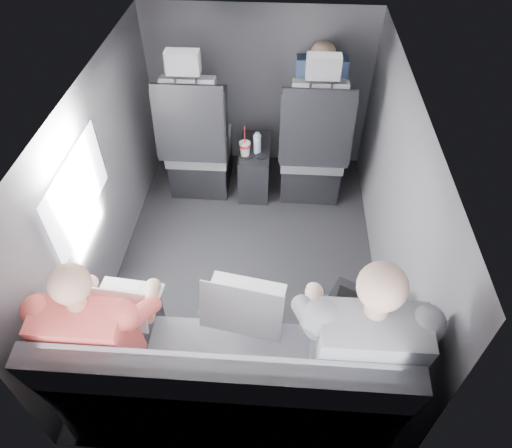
# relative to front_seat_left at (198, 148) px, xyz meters

# --- Properties ---
(floor) EXTENTS (2.60, 2.60, 0.00)m
(floor) POSITION_rel_front_seat_left_xyz_m (0.45, -0.84, -0.40)
(floor) COLOR black
(floor) RESTS_ON ground
(ceiling) EXTENTS (2.60, 2.60, 0.00)m
(ceiling) POSITION_rel_front_seat_left_xyz_m (0.45, -0.84, 0.95)
(ceiling) COLOR #B2B2AD
(ceiling) RESTS_ON panel_back
(panel_left) EXTENTS (0.02, 2.60, 1.35)m
(panel_left) POSITION_rel_front_seat_left_xyz_m (-0.45, -0.84, 0.27)
(panel_left) COLOR #56565B
(panel_left) RESTS_ON floor
(panel_right) EXTENTS (0.02, 2.60, 1.35)m
(panel_right) POSITION_rel_front_seat_left_xyz_m (1.35, -0.84, 0.27)
(panel_right) COLOR #56565B
(panel_right) RESTS_ON floor
(panel_front) EXTENTS (1.80, 0.02, 1.35)m
(panel_front) POSITION_rel_front_seat_left_xyz_m (0.45, 0.46, 0.27)
(panel_front) COLOR #56565B
(panel_front) RESTS_ON floor
(panel_back) EXTENTS (1.80, 0.02, 1.35)m
(panel_back) POSITION_rel_front_seat_left_xyz_m (0.45, -2.14, 0.27)
(panel_back) COLOR #56565B
(panel_back) RESTS_ON floor
(side_window) EXTENTS (0.02, 0.75, 0.42)m
(side_window) POSITION_rel_front_seat_left_xyz_m (-0.43, -1.14, 0.50)
(side_window) COLOR white
(side_window) RESTS_ON panel_left
(seatbelt) EXTENTS (0.35, 0.11, 0.59)m
(seatbelt) POSITION_rel_front_seat_left_xyz_m (0.90, -0.17, 0.40)
(seatbelt) COLOR black
(seatbelt) RESTS_ON front_seat_right
(front_seat_left) EXTENTS (0.52, 0.58, 1.26)m
(front_seat_left) POSITION_rel_front_seat_left_xyz_m (0.00, 0.00, 0.00)
(front_seat_left) COLOR black
(front_seat_left) RESTS_ON floor
(front_seat_right) EXTENTS (0.52, 0.58, 1.26)m
(front_seat_right) POSITION_rel_front_seat_left_xyz_m (0.90, 0.00, 0.00)
(front_seat_right) COLOR black
(front_seat_right) RESTS_ON floor
(center_console) EXTENTS (0.24, 0.48, 0.41)m
(center_console) POSITION_rel_front_seat_left_xyz_m (0.45, 0.04, -0.20)
(center_console) COLOR black
(center_console) RESTS_ON floor
(rear_bench) EXTENTS (1.60, 0.57, 0.92)m
(rear_bench) POSITION_rel_front_seat_left_xyz_m (0.45, -1.90, -0.09)
(rear_bench) COLOR #5C5C61
(rear_bench) RESTS_ON floor
(soda_cup) EXTENTS (0.09, 0.09, 0.26)m
(soda_cup) POSITION_rel_front_seat_left_xyz_m (0.38, -0.08, 0.07)
(soda_cup) COLOR white
(soda_cup) RESTS_ON center_console
(water_bottle) EXTENTS (0.06, 0.06, 0.18)m
(water_bottle) POSITION_rel_front_seat_left_xyz_m (0.47, -0.03, 0.08)
(water_bottle) COLOR #AFD7EE
(water_bottle) RESTS_ON center_console
(laptop_white) EXTENTS (0.35, 0.33, 0.25)m
(laptop_white) POSITION_rel_front_seat_left_xyz_m (-0.10, -1.66, 0.23)
(laptop_white) COLOR silver
(laptop_white) RESTS_ON passenger_rear_left
(laptop_silver) EXTENTS (0.44, 0.42, 0.28)m
(laptop_silver) POSITION_rel_front_seat_left_xyz_m (0.50, -1.63, 0.24)
(laptop_silver) COLOR silver
(laptop_silver) RESTS_ON rear_bench
(laptop_black) EXTENTS (0.44, 0.47, 0.26)m
(laptop_black) POSITION_rel_front_seat_left_xyz_m (1.11, -1.65, 0.24)
(laptop_black) COLOR black
(laptop_black) RESTS_ON passenger_rear_right
(passenger_rear_left) EXTENTS (0.47, 0.60, 1.18)m
(passenger_rear_left) POSITION_rel_front_seat_left_xyz_m (-0.14, -1.81, 0.21)
(passenger_rear_left) COLOR #323136
(passenger_rear_left) RESTS_ON rear_bench
(passenger_rear_right) EXTENTS (0.54, 0.65, 1.28)m
(passenger_rear_right) POSITION_rel_front_seat_left_xyz_m (1.05, -1.81, 0.25)
(passenger_rear_right) COLOR navy
(passenger_rear_right) RESTS_ON rear_bench
(passenger_front_right) EXTENTS (0.38, 0.38, 0.73)m
(passenger_front_right) POSITION_rel_front_seat_left_xyz_m (0.93, 0.26, 0.34)
(passenger_front_right) COLOR navy
(passenger_front_right) RESTS_ON front_seat_right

